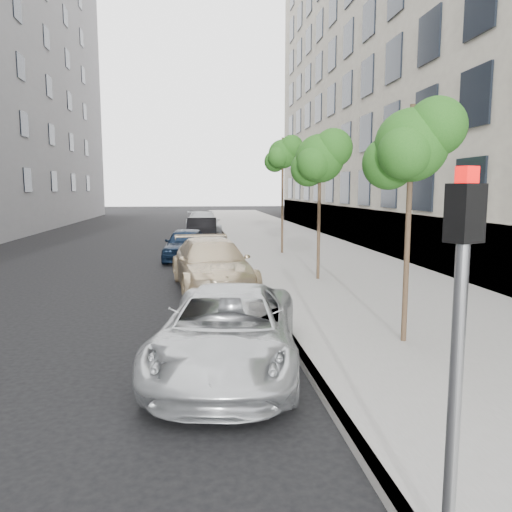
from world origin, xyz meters
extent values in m
plane|color=black|center=(0.00, 0.00, 0.00)|extent=(160.00, 160.00, 0.00)
cube|color=gray|center=(4.30, 24.00, 0.07)|extent=(6.40, 72.00, 0.14)
cube|color=#9E9B93|center=(1.18, 24.00, 0.07)|extent=(0.15, 72.00, 0.14)
cylinder|color=#38281C|center=(3.20, 1.50, 2.27)|extent=(0.10, 0.10, 4.25)
sphere|color=#1B5415|center=(3.20, 1.50, 3.69)|extent=(1.29, 1.29, 1.29)
sphere|color=#1B5415|center=(3.55, 1.30, 3.99)|extent=(1.03, 1.03, 1.03)
sphere|color=#1B5415|center=(2.90, 1.75, 3.39)|extent=(0.96, 0.96, 0.96)
cylinder|color=#38281C|center=(3.20, 8.00, 2.34)|extent=(0.10, 0.10, 4.41)
sphere|color=#1B5415|center=(3.20, 8.00, 3.85)|extent=(1.47, 1.47, 1.47)
sphere|color=#1B5415|center=(3.55, 7.80, 4.15)|extent=(1.17, 1.17, 1.17)
sphere|color=#1B5415|center=(2.90, 8.25, 3.55)|extent=(1.10, 1.10, 1.10)
cylinder|color=#38281C|center=(3.20, 14.50, 2.63)|extent=(0.10, 0.10, 4.99)
sphere|color=#1B5415|center=(3.20, 14.50, 4.43)|extent=(1.24, 1.24, 1.24)
sphere|color=#1B5415|center=(3.55, 14.30, 4.73)|extent=(0.99, 0.99, 0.99)
sphere|color=#1B5415|center=(2.90, 14.75, 4.13)|extent=(0.93, 0.93, 0.93)
cylinder|color=#939699|center=(1.30, -3.71, 1.34)|extent=(0.10, 0.10, 2.41)
cube|color=black|center=(1.30, -3.71, 2.76)|extent=(0.29, 0.26, 0.42)
cube|color=red|center=(1.30, -3.71, 3.03)|extent=(0.17, 0.15, 0.12)
imported|color=silver|center=(-0.10, 0.78, 0.65)|extent=(2.92, 5.00, 1.31)
imported|color=#CAB490|center=(-0.13, 7.40, 0.73)|extent=(2.65, 5.27, 1.47)
imported|color=black|center=(-0.99, 13.69, 0.67)|extent=(2.02, 4.07, 1.33)
imported|color=black|center=(-0.25, 19.13, 0.72)|extent=(1.66, 4.41, 1.44)
imported|color=#ABAFB4|center=(-0.11, 24.57, 0.75)|extent=(2.29, 5.26, 1.51)
camera|label=1|loc=(-0.61, -7.05, 2.92)|focal=35.00mm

